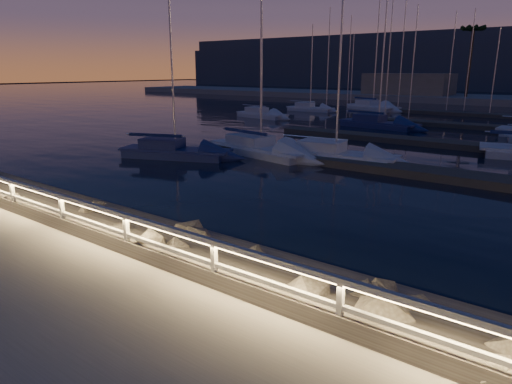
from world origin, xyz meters
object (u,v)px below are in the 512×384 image
(sailboat_e, at_px, (261,114))
(sailboat_n, at_px, (372,106))
(sailboat_j, at_px, (377,123))
(guard_rail, at_px, (101,216))
(sailboat_b, at_px, (333,154))
(sailboat_c, at_px, (259,147))
(sailboat_a, at_px, (173,150))
(sailboat_i, at_px, (309,108))

(sailboat_e, bearing_deg, sailboat_n, 81.26)
(sailboat_j, bearing_deg, guard_rail, -70.78)
(sailboat_b, height_order, sailboat_j, sailboat_j)
(sailboat_c, xyz_separation_m, sailboat_e, (-13.33, 18.08, -0.00))
(guard_rail, bearing_deg, sailboat_n, 105.89)
(sailboat_b, bearing_deg, sailboat_j, 99.00)
(sailboat_a, xyz_separation_m, sailboat_n, (-4.29, 39.06, 0.03))
(sailboat_c, xyz_separation_m, sailboat_n, (-7.74, 35.03, 0.03))
(guard_rail, height_order, sailboat_c, sailboat_c)
(guard_rail, xyz_separation_m, sailboat_i, (-20.10, 44.35, -0.97))
(sailboat_j, distance_m, sailboat_n, 19.39)
(sailboat_i, xyz_separation_m, sailboat_n, (5.59, 6.64, 0.05))
(sailboat_a, distance_m, sailboat_b, 9.55)
(guard_rail, bearing_deg, sailboat_j, 100.80)
(sailboat_c, distance_m, sailboat_e, 22.46)
(sailboat_e, bearing_deg, sailboat_j, 6.85)
(sailboat_e, relative_size, sailboat_n, 0.81)
(sailboat_a, height_order, sailboat_c, sailboat_c)
(sailboat_e, height_order, sailboat_j, sailboat_j)
(sailboat_i, xyz_separation_m, sailboat_j, (13.73, -10.95, 0.02))
(sailboat_e, distance_m, sailboat_n, 17.85)
(sailboat_a, bearing_deg, sailboat_b, 8.88)
(sailboat_b, height_order, sailboat_n, sailboat_n)
(sailboat_a, height_order, sailboat_b, sailboat_b)
(sailboat_a, bearing_deg, sailboat_n, 74.09)
(sailboat_e, distance_m, sailboat_j, 13.75)
(sailboat_a, bearing_deg, sailboat_e, 91.92)
(sailboat_c, xyz_separation_m, sailboat_i, (-13.32, 28.39, -0.02))
(sailboat_n, bearing_deg, sailboat_i, -105.45)
(sailboat_a, height_order, sailboat_e, sailboat_a)
(sailboat_c, xyz_separation_m, sailboat_j, (0.41, 17.44, 0.01))
(sailboat_b, bearing_deg, sailboat_e, 130.78)
(sailboat_j, relative_size, sailboat_n, 0.91)
(sailboat_a, relative_size, sailboat_n, 0.83)
(guard_rail, relative_size, sailboat_e, 3.92)
(sailboat_j, bearing_deg, sailboat_n, 123.26)
(guard_rail, bearing_deg, sailboat_c, 113.01)
(sailboat_a, relative_size, sailboat_e, 1.02)
(sailboat_b, bearing_deg, sailboat_n, 104.42)
(sailboat_i, distance_m, sailboat_n, 8.68)
(sailboat_a, xyz_separation_m, sailboat_i, (-9.88, 32.42, -0.02))
(sailboat_a, distance_m, sailboat_i, 33.89)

